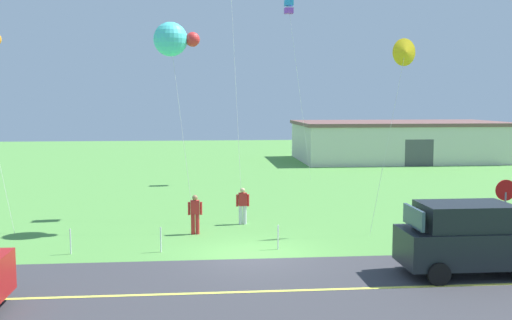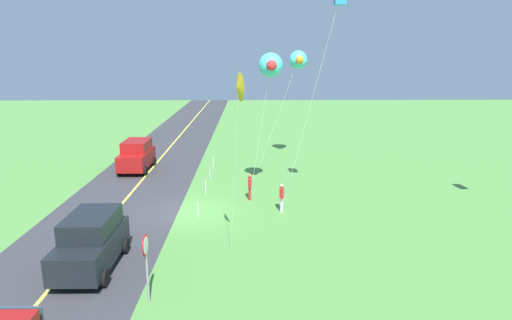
{
  "view_description": "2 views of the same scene",
  "coord_description": "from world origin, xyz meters",
  "px_view_note": "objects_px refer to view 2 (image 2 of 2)",
  "views": [
    {
      "loc": [
        -1.75,
        -20.18,
        5.38
      ],
      "look_at": [
        0.43,
        3.3,
        3.0
      ],
      "focal_mm": 41.59,
      "sensor_mm": 36.0,
      "label": 1
    },
    {
      "loc": [
        22.9,
        3.45,
        8.5
      ],
      "look_at": [
        -0.39,
        3.8,
        2.84
      ],
      "focal_mm": 30.7,
      "sensor_mm": 36.0,
      "label": 2
    }
  ],
  "objects_px": {
    "kite_yellow_high": "(238,88)",
    "stop_sign": "(146,255)",
    "person_adult_near": "(250,186)",
    "kite_red_low": "(271,65)",
    "person_adult_companion": "(282,196)",
    "car_suv_foreground": "(91,241)",
    "car_parked_west_near": "(137,155)",
    "kite_green_far": "(298,60)"
  },
  "relations": [
    {
      "from": "person_adult_near",
      "to": "person_adult_companion",
      "type": "height_order",
      "value": "same"
    },
    {
      "from": "car_parked_west_near",
      "to": "kite_green_far",
      "type": "bearing_deg",
      "value": 101.91
    },
    {
      "from": "stop_sign",
      "to": "person_adult_near",
      "type": "distance_m",
      "value": 11.72
    },
    {
      "from": "kite_red_low",
      "to": "kite_yellow_high",
      "type": "bearing_deg",
      "value": -10.15
    },
    {
      "from": "stop_sign",
      "to": "kite_red_low",
      "type": "bearing_deg",
      "value": 158.23
    },
    {
      "from": "person_adult_near",
      "to": "kite_yellow_high",
      "type": "xyz_separation_m",
      "value": [
        8.39,
        -0.42,
        6.41
      ]
    },
    {
      "from": "car_parked_west_near",
      "to": "person_adult_near",
      "type": "relative_size",
      "value": 2.75
    },
    {
      "from": "car_suv_foreground",
      "to": "kite_yellow_high",
      "type": "height_order",
      "value": "kite_yellow_high"
    },
    {
      "from": "stop_sign",
      "to": "person_adult_companion",
      "type": "distance_m",
      "value": 10.56
    },
    {
      "from": "person_adult_near",
      "to": "kite_yellow_high",
      "type": "bearing_deg",
      "value": 87.68
    },
    {
      "from": "car_suv_foreground",
      "to": "kite_red_low",
      "type": "distance_m",
      "value": 13.83
    },
    {
      "from": "car_parked_west_near",
      "to": "kite_red_low",
      "type": "relative_size",
      "value": 0.51
    },
    {
      "from": "car_suv_foreground",
      "to": "stop_sign",
      "type": "height_order",
      "value": "stop_sign"
    },
    {
      "from": "car_suv_foreground",
      "to": "person_adult_companion",
      "type": "relative_size",
      "value": 2.75
    },
    {
      "from": "person_adult_companion",
      "to": "kite_yellow_high",
      "type": "relative_size",
      "value": 0.2
    },
    {
      "from": "person_adult_near",
      "to": "kite_yellow_high",
      "type": "distance_m",
      "value": 10.57
    },
    {
      "from": "car_parked_west_near",
      "to": "kite_green_far",
      "type": "relative_size",
      "value": 0.5
    },
    {
      "from": "stop_sign",
      "to": "person_adult_companion",
      "type": "xyz_separation_m",
      "value": [
        -9.08,
        5.31,
        -0.94
      ]
    },
    {
      "from": "kite_yellow_high",
      "to": "stop_sign",
      "type": "bearing_deg",
      "value": -48.87
    },
    {
      "from": "stop_sign",
      "to": "kite_green_far",
      "type": "bearing_deg",
      "value": 160.51
    },
    {
      "from": "car_parked_west_near",
      "to": "person_adult_companion",
      "type": "xyz_separation_m",
      "value": [
        9.06,
        10.2,
        -0.29
      ]
    },
    {
      "from": "car_suv_foreground",
      "to": "kite_red_low",
      "type": "relative_size",
      "value": 0.51
    },
    {
      "from": "person_adult_companion",
      "to": "kite_green_far",
      "type": "xyz_separation_m",
      "value": [
        -11.64,
        2.03,
        7.2
      ]
    },
    {
      "from": "car_parked_west_near",
      "to": "kite_yellow_high",
      "type": "height_order",
      "value": "kite_yellow_high"
    },
    {
      "from": "person_adult_companion",
      "to": "stop_sign",
      "type": "bearing_deg",
      "value": 123.6
    },
    {
      "from": "person_adult_companion",
      "to": "kite_green_far",
      "type": "bearing_deg",
      "value": -35.98
    },
    {
      "from": "person_adult_near",
      "to": "kite_red_low",
      "type": "xyz_separation_m",
      "value": [
        -0.88,
        1.24,
        7.01
      ]
    },
    {
      "from": "person_adult_companion",
      "to": "car_suv_foreground",
      "type": "bearing_deg",
      "value": 102.2
    },
    {
      "from": "person_adult_companion",
      "to": "kite_yellow_high",
      "type": "height_order",
      "value": "kite_yellow_high"
    },
    {
      "from": "car_parked_west_near",
      "to": "kite_green_far",
      "type": "distance_m",
      "value": 14.28
    },
    {
      "from": "stop_sign",
      "to": "kite_yellow_high",
      "type": "distance_m",
      "value": 6.87
    },
    {
      "from": "car_parked_west_near",
      "to": "stop_sign",
      "type": "distance_m",
      "value": 18.8
    },
    {
      "from": "stop_sign",
      "to": "kite_yellow_high",
      "type": "xyz_separation_m",
      "value": [
        -2.74,
        3.13,
        5.47
      ]
    },
    {
      "from": "kite_red_low",
      "to": "car_suv_foreground",
      "type": "bearing_deg",
      "value": -39.21
    },
    {
      "from": "person_adult_companion",
      "to": "kite_red_low",
      "type": "xyz_separation_m",
      "value": [
        -2.92,
        -0.51,
        7.01
      ]
    },
    {
      "from": "car_suv_foreground",
      "to": "kite_red_low",
      "type": "height_order",
      "value": "kite_red_low"
    },
    {
      "from": "person_adult_near",
      "to": "person_adult_companion",
      "type": "xyz_separation_m",
      "value": [
        2.05,
        1.75,
        0.0
      ]
    },
    {
      "from": "stop_sign",
      "to": "car_parked_west_near",
      "type": "bearing_deg",
      "value": -164.91
    },
    {
      "from": "car_suv_foreground",
      "to": "kite_green_far",
      "type": "relative_size",
      "value": 0.5
    },
    {
      "from": "person_adult_companion",
      "to": "person_adult_near",
      "type": "bearing_deg",
      "value": 14.48
    },
    {
      "from": "kite_red_low",
      "to": "kite_yellow_high",
      "type": "height_order",
      "value": "kite_red_low"
    },
    {
      "from": "car_parked_west_near",
      "to": "person_adult_companion",
      "type": "relative_size",
      "value": 2.75
    }
  ]
}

